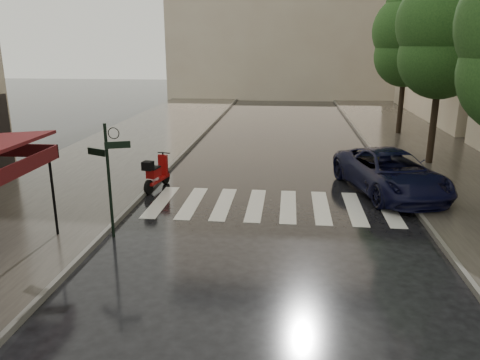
# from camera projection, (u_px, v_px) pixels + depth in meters

# --- Properties ---
(ground) EXTENTS (120.00, 120.00, 0.00)m
(ground) POSITION_uv_depth(u_px,v_px,m) (117.00, 296.00, 9.70)
(ground) COLOR black
(ground) RESTS_ON ground
(sidewalk_near) EXTENTS (6.00, 60.00, 0.12)m
(sidewalk_near) POSITION_uv_depth(u_px,v_px,m) (115.00, 156.00, 21.60)
(sidewalk_near) COLOR #38332D
(sidewalk_near) RESTS_ON ground
(sidewalk_far) EXTENTS (5.50, 60.00, 0.12)m
(sidewalk_far) POSITION_uv_depth(u_px,v_px,m) (447.00, 164.00, 20.11)
(sidewalk_far) COLOR #38332D
(sidewalk_far) RESTS_ON ground
(curb_near) EXTENTS (0.12, 60.00, 0.16)m
(curb_near) POSITION_uv_depth(u_px,v_px,m) (180.00, 157.00, 21.28)
(curb_near) COLOR #595651
(curb_near) RESTS_ON ground
(curb_far) EXTENTS (0.12, 60.00, 0.16)m
(curb_far) POSITION_uv_depth(u_px,v_px,m) (380.00, 162.00, 20.39)
(curb_far) COLOR #595651
(curb_far) RESTS_ON ground
(crosswalk) EXTENTS (7.85, 3.20, 0.01)m
(crosswalk) POSITION_uv_depth(u_px,v_px,m) (272.00, 205.00, 15.13)
(crosswalk) COLOR silver
(crosswalk) RESTS_ON ground
(signpost) EXTENTS (1.17, 0.29, 3.10)m
(signpost) POSITION_uv_depth(u_px,v_px,m) (109.00, 172.00, 12.17)
(signpost) COLOR black
(signpost) RESTS_ON ground
(tree_mid) EXTENTS (3.80, 3.80, 8.34)m
(tree_mid) POSITION_uv_depth(u_px,v_px,m) (444.00, 29.00, 18.63)
(tree_mid) COLOR black
(tree_mid) RESTS_ON sidewalk_far
(tree_far) EXTENTS (3.80, 3.80, 8.16)m
(tree_far) POSITION_uv_depth(u_px,v_px,m) (407.00, 36.00, 25.33)
(tree_far) COLOR black
(tree_far) RESTS_ON sidewalk_far
(scooter) EXTENTS (0.69, 1.83, 1.22)m
(scooter) POSITION_uv_depth(u_px,v_px,m) (156.00, 174.00, 16.67)
(scooter) COLOR black
(scooter) RESTS_ON ground
(parked_car) EXTENTS (3.80, 5.79, 1.48)m
(parked_car) POSITION_uv_depth(u_px,v_px,m) (390.00, 172.00, 16.22)
(parked_car) COLOR black
(parked_car) RESTS_ON ground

